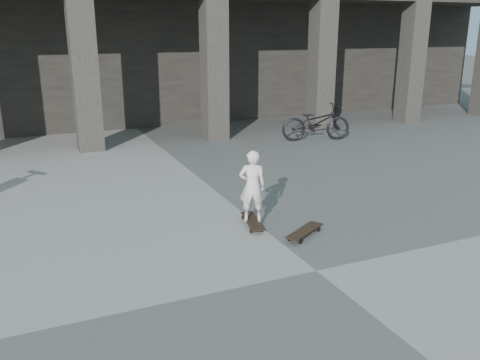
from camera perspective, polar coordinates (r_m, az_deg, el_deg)
name	(u,v)px	position (r m, az deg, el deg)	size (l,w,h in m)	color
ground	(316,271)	(7.05, 8.57, -10.05)	(90.00, 90.00, 0.00)	#4A4A48
colonnade	(114,31)	(19.36, -13.92, 15.96)	(28.00, 8.82, 6.00)	black
longboard	(252,221)	(8.45, 1.36, -4.67)	(0.38, 0.90, 0.09)	black
skateboard_spare	(304,231)	(8.09, 7.24, -5.75)	(0.84, 0.62, 0.10)	black
child	(252,186)	(8.25, 1.39, -0.69)	(0.44, 0.29, 1.19)	silver
bicycle	(316,122)	(14.90, 8.52, 6.42)	(0.69, 1.99, 1.05)	black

